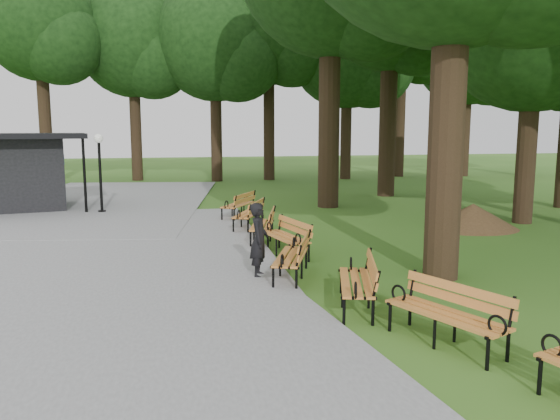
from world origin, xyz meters
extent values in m
plane|color=#32631C|center=(0.00, 0.00, 0.00)|extent=(100.00, 100.00, 0.00)
cube|color=gray|center=(-4.00, 3.00, 0.03)|extent=(12.00, 38.00, 0.06)
imported|color=black|center=(-0.72, 1.34, 0.76)|extent=(0.52, 0.64, 1.53)
cylinder|color=black|center=(-4.64, 11.01, 1.28)|extent=(0.10, 0.10, 2.57)
sphere|color=white|center=(-4.64, 11.01, 2.66)|extent=(0.32, 0.32, 0.32)
cone|color=#47301C|center=(6.60, 5.26, 0.38)|extent=(2.35, 2.35, 0.76)
cylinder|color=black|center=(2.86, 0.47, 3.64)|extent=(0.70, 0.70, 7.27)
cylinder|color=black|center=(8.73, 5.83, 2.93)|extent=(0.60, 0.60, 5.87)
sphere|color=black|center=(8.73, 5.83, 6.42)|extent=(5.84, 5.84, 5.84)
cylinder|color=black|center=(3.76, 10.69, 4.13)|extent=(0.80, 0.80, 8.26)
cylinder|color=black|center=(7.41, 13.53, 3.89)|extent=(0.76, 0.76, 7.78)
camera|label=1|loc=(-2.71, -9.29, 2.99)|focal=34.97mm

